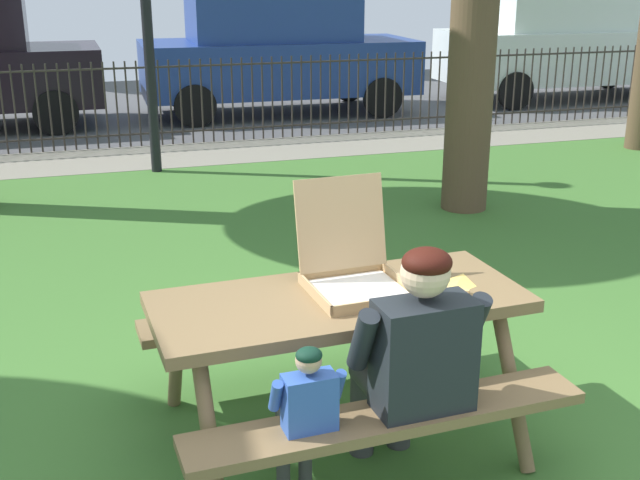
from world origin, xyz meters
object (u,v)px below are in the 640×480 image
at_px(picnic_table_foreground, 339,329).
at_px(adult_at_table, 413,357).
at_px(parked_car_far_right, 571,37).
at_px(child_at_table, 304,412).
at_px(parked_car_right, 277,51).
at_px(pizza_box_open, 352,263).
at_px(pizza_slice_on_table, 458,284).

xyz_separation_m(picnic_table_foreground, adult_at_table, (0.18, -0.49, 0.06)).
bearing_deg(parked_car_far_right, child_at_table, -128.26).
bearing_deg(adult_at_table, parked_car_far_right, 53.44).
bearing_deg(picnic_table_foreground, parked_car_right, 77.49).
distance_m(adult_at_table, parked_car_far_right, 12.49).
distance_m(picnic_table_foreground, parked_car_far_right, 12.21).
height_order(picnic_table_foreground, pizza_box_open, pizza_box_open).
bearing_deg(adult_at_table, pizza_box_open, 97.26).
height_order(picnic_table_foreground, adult_at_table, adult_at_table).
bearing_deg(picnic_table_foreground, adult_at_table, -70.47).
height_order(pizza_slice_on_table, parked_car_far_right, parked_car_far_right).
distance_m(adult_at_table, child_at_table, 0.53).
bearing_deg(picnic_table_foreground, pizza_box_open, 47.54).
bearing_deg(parked_car_right, child_at_table, -103.67).
bearing_deg(parked_car_far_right, adult_at_table, -126.56).
distance_m(picnic_table_foreground, child_at_table, 0.65).
bearing_deg(picnic_table_foreground, pizza_slice_on_table, -4.44).
xyz_separation_m(adult_at_table, parked_car_right, (1.94, 10.03, 0.35)).
distance_m(child_at_table, parked_car_right, 10.39).
bearing_deg(parked_car_right, picnic_table_foreground, -102.51).
relative_size(child_at_table, parked_car_far_right, 0.18).
bearing_deg(parked_car_far_right, pizza_box_open, -128.56).
bearing_deg(child_at_table, picnic_table_foreground, 58.43).
relative_size(adult_at_table, parked_car_far_right, 0.26).
distance_m(picnic_table_foreground, pizza_box_open, 0.33).
height_order(adult_at_table, parked_car_right, parked_car_right).
distance_m(picnic_table_foreground, parked_car_right, 9.78).
bearing_deg(parked_car_far_right, pizza_slice_on_table, -126.18).
xyz_separation_m(pizza_slice_on_table, parked_car_far_right, (7.01, 9.58, 0.32)).
xyz_separation_m(picnic_table_foreground, parked_car_far_right, (7.61, 9.54, 0.50)).
height_order(child_at_table, parked_car_far_right, parked_car_far_right).
relative_size(picnic_table_foreground, pizza_slice_on_table, 6.80).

